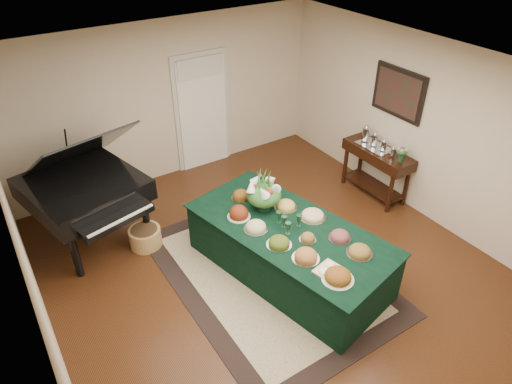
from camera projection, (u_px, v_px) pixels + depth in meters
ground at (268, 265)px, 6.29m from camera, size 6.00×6.00×0.00m
area_rug at (268, 273)px, 6.16m from camera, size 2.40×3.36×0.01m
kitchen_doorway at (202, 113)px, 8.07m from camera, size 1.05×0.07×2.10m
buffet_table at (288, 250)px, 6.00m from camera, size 1.84×2.93×0.74m
food_platters at (292, 228)px, 5.71m from camera, size 1.14×2.25×0.13m
cutting_board at (329, 269)px, 5.12m from camera, size 0.36×0.36×0.10m
green_goblets at (287, 222)px, 5.75m from camera, size 0.28×0.32×0.18m
floral_centerpiece at (264, 191)px, 5.99m from camera, size 0.48×0.48×0.48m
grand_piano at (84, 188)px, 6.33m from camera, size 1.75×1.95×1.74m
wicker_basket at (145, 237)px, 6.57m from camera, size 0.46×0.46×0.29m
mahogany_sideboard at (377, 160)px, 7.42m from camera, size 0.45×1.22×0.84m
tea_service at (377, 141)px, 7.30m from camera, size 0.34×0.74×0.30m
pink_bouquet at (402, 152)px, 6.91m from camera, size 0.19×0.19×0.25m
wall_painting at (398, 93)px, 6.91m from camera, size 0.05×0.95×0.75m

